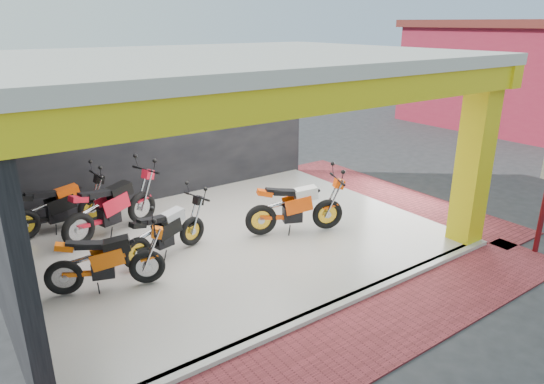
{
  "coord_description": "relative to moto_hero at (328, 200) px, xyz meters",
  "views": [
    {
      "loc": [
        -4.56,
        -5.71,
        4.21
      ],
      "look_at": [
        0.93,
        1.93,
        0.9
      ],
      "focal_mm": 32.0,
      "sensor_mm": 36.0,
      "label": 1
    }
  ],
  "objects": [
    {
      "name": "moto_hero",
      "position": [
        0.0,
        0.0,
        0.0
      ],
      "size": [
        2.31,
        1.58,
        1.32
      ],
      "primitive_type": null,
      "rotation": [
        0.0,
        0.0,
        -0.4
      ],
      "color": "#F84D0A",
      "rests_on": "showroom_floor"
    },
    {
      "name": "ground",
      "position": [
        -1.81,
        -1.18,
        -0.76
      ],
      "size": [
        80.0,
        80.0,
        0.0
      ],
      "primitive_type": "plane",
      "color": "#2D2D30",
      "rests_on": "ground"
    },
    {
      "name": "moto_row_a",
      "position": [
        -2.63,
        0.95,
        -0.08
      ],
      "size": [
        2.02,
        1.12,
        1.17
      ],
      "primitive_type": null,
      "rotation": [
        0.0,
        0.0,
        0.23
      ],
      "color": "black",
      "rests_on": "showroom_floor"
    },
    {
      "name": "moto_row_b",
      "position": [
        -3.89,
        0.06,
        -0.06
      ],
      "size": [
        2.1,
        1.34,
        1.2
      ],
      "primitive_type": null,
      "rotation": [
        0.0,
        0.0,
        -0.34
      ],
      "color": "#F8610A",
      "rests_on": "showroom_floor"
    },
    {
      "name": "showroom_ceiling",
      "position": [
        -1.81,
        0.82,
        2.84
      ],
      "size": [
        8.4,
        6.4,
        0.2
      ],
      "primitive_type": "cube",
      "color": "beige",
      "rests_on": "corner_column"
    },
    {
      "name": "corner_column",
      "position": [
        1.94,
        -1.93,
        0.99
      ],
      "size": [
        0.5,
        0.5,
        3.5
      ],
      "primitive_type": "cube",
      "color": "gold",
      "rests_on": "ground"
    },
    {
      "name": "moto_row_d",
      "position": [
        -3.0,
        2.56,
        0.04
      ],
      "size": [
        2.44,
        1.47,
        1.4
      ],
      "primitive_type": null,
      "rotation": [
        0.0,
        0.0,
        0.29
      ],
      "color": "red",
      "rests_on": "showroom_floor"
    },
    {
      "name": "showroom_floor",
      "position": [
        -1.81,
        0.82,
        -0.71
      ],
      "size": [
        8.0,
        6.0,
        0.1
      ],
      "primitive_type": "cube",
      "color": "beige",
      "rests_on": "ground"
    },
    {
      "name": "back_wall",
      "position": [
        -1.81,
        3.92,
        0.99
      ],
      "size": [
        8.2,
        0.2,
        3.5
      ],
      "primitive_type": "cube",
      "color": "black",
      "rests_on": "ground"
    },
    {
      "name": "header_beam_right",
      "position": [
        2.19,
        0.82,
        2.54
      ],
      "size": [
        0.3,
        6.4,
        0.4
      ],
      "primitive_type": "cube",
      "color": "gold",
      "rests_on": "corner_column"
    },
    {
      "name": "paver_front",
      "position": [
        -1.81,
        -2.98,
        -0.75
      ],
      "size": [
        9.0,
        1.4,
        0.03
      ],
      "primitive_type": "cube",
      "color": "#963137",
      "rests_on": "ground"
    },
    {
      "name": "paver_right",
      "position": [
        2.99,
        0.82,
        -0.75
      ],
      "size": [
        1.4,
        7.0,
        0.03
      ],
      "primitive_type": "cube",
      "color": "#963137",
      "rests_on": "ground"
    },
    {
      "name": "moto_row_c",
      "position": [
        -3.86,
        3.18,
        -0.02
      ],
      "size": [
        2.13,
        0.89,
        1.27
      ],
      "primitive_type": null,
      "rotation": [
        0.0,
        0.0,
        0.06
      ],
      "color": "black",
      "rests_on": "showroom_floor"
    },
    {
      "name": "floor_kerb",
      "position": [
        -1.81,
        -2.2,
        -0.71
      ],
      "size": [
        8.0,
        0.2,
        0.1
      ],
      "primitive_type": "cube",
      "color": "beige",
      "rests_on": "ground"
    },
    {
      "name": "header_beam_front",
      "position": [
        -1.81,
        -2.18,
        2.54
      ],
      "size": [
        8.4,
        0.3,
        0.4
      ],
      "primitive_type": "cube",
      "color": "gold",
      "rests_on": "corner_column"
    }
  ]
}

